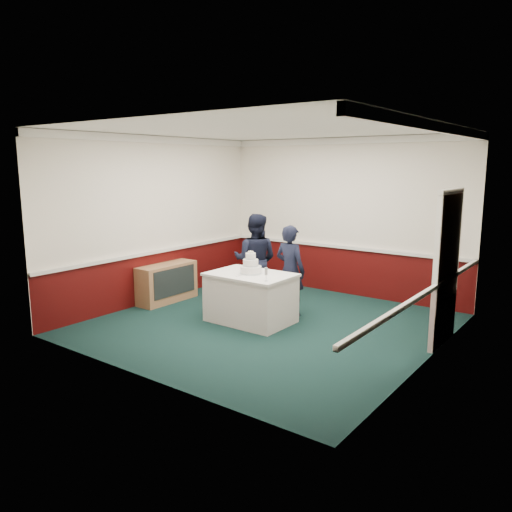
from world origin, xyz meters
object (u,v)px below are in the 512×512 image
Objects in this scene: cake_knife at (241,275)px; person_man at (255,260)px; wedding_cake at (251,267)px; cake_table at (251,297)px; person_woman at (290,270)px; sideboard at (167,283)px; champagne_flute at (266,272)px.

cake_knife is 1.13m from person_man.
wedding_cake is 1.65× the size of cake_knife.
wedding_cake reaches higher than cake_knife.
cake_table is at bearing -90.00° from wedding_cake.
person_man is 0.83m from person_woman.
person_man is at bearing 122.37° from wedding_cake.
sideboard is 2.04m from wedding_cake.
person_woman is (0.30, 0.69, 0.36)m from cake_table.
wedding_cake is at bearing 95.51° from cake_knife.
champagne_flute is at bearing 111.01° from person_man.
person_man is at bearing 129.69° from cake_knife.
champagne_flute reaches higher than sideboard.
cake_table is at bearing -1.29° from sideboard.
person_woman reaches higher than sideboard.
sideboard is 2.00m from cake_knife.
cake_knife is 0.13× the size of person_man.
sideboard is 3.30× the size of wedding_cake.
cake_table is 0.78m from champagne_flute.
person_woman is at bearing 66.50° from cake_table.
sideboard is at bearing 172.51° from champagne_flute.
wedding_cake is (1.97, -0.04, 0.55)m from sideboard.
cake_knife reaches higher than cake_table.
person_man reaches higher than champagne_flute.
sideboard is 2.39m from person_woman.
champagne_flute is (0.50, -0.28, 0.53)m from cake_table.
champagne_flute is at bearing -29.25° from wedding_cake.
cake_knife is (-0.03, -0.20, 0.39)m from cake_table.
sideboard is 1.97m from cake_table.
person_woman is at bearing 83.70° from cake_knife.
person_man reaches higher than cake_knife.
person_man is at bearing 122.37° from cake_table.
cake_knife is 1.07× the size of champagne_flute.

